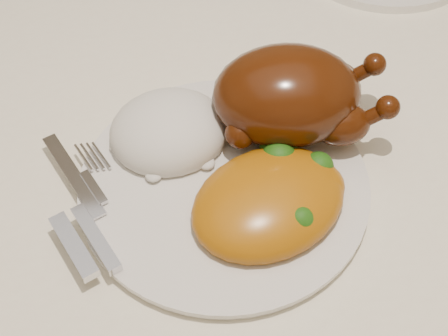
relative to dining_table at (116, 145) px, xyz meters
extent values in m
cube|color=brown|center=(0.00, 0.00, 0.07)|extent=(1.60, 0.90, 0.04)
cube|color=white|center=(0.00, 0.00, 0.10)|extent=(1.72, 1.02, 0.01)
cylinder|color=white|center=(0.11, -0.16, 0.11)|extent=(0.30, 0.30, 0.01)
ellipsoid|color=#481D07|center=(0.18, -0.10, 0.16)|extent=(0.15, 0.12, 0.09)
ellipsoid|color=#481D07|center=(0.17, -0.11, 0.18)|extent=(0.07, 0.06, 0.04)
ellipsoid|color=#481D07|center=(0.22, -0.14, 0.14)|extent=(0.05, 0.04, 0.04)
sphere|color=#481D07|center=(0.26, -0.14, 0.17)|extent=(0.02, 0.02, 0.02)
ellipsoid|color=#481D07|center=(0.23, -0.08, 0.14)|extent=(0.05, 0.04, 0.04)
sphere|color=#481D07|center=(0.27, -0.08, 0.17)|extent=(0.02, 0.02, 0.02)
sphere|color=#481D07|center=(0.13, -0.13, 0.14)|extent=(0.03, 0.03, 0.03)
sphere|color=#481D07|center=(0.13, -0.07, 0.14)|extent=(0.03, 0.03, 0.03)
ellipsoid|color=white|center=(0.06, -0.10, 0.13)|extent=(0.13, 0.12, 0.06)
ellipsoid|color=#B0610B|center=(0.14, -0.20, 0.12)|extent=(0.18, 0.16, 0.05)
ellipsoid|color=#B0610B|center=(0.18, -0.19, 0.13)|extent=(0.07, 0.06, 0.03)
ellipsoid|color=#113B09|center=(0.19, -0.17, 0.13)|extent=(0.03, 0.03, 0.03)
ellipsoid|color=#113B09|center=(0.12, -0.22, 0.13)|extent=(0.03, 0.03, 0.02)
ellipsoid|color=#113B09|center=(0.15, -0.20, 0.13)|extent=(0.03, 0.03, 0.03)
ellipsoid|color=#113B09|center=(0.16, -0.14, 0.13)|extent=(0.04, 0.04, 0.03)
ellipsoid|color=#113B09|center=(0.12, -0.20, 0.13)|extent=(0.03, 0.03, 0.03)
ellipsoid|color=#113B09|center=(0.11, -0.20, 0.13)|extent=(0.03, 0.03, 0.03)
ellipsoid|color=#113B09|center=(0.16, -0.16, 0.13)|extent=(0.04, 0.04, 0.04)
ellipsoid|color=#113B09|center=(0.16, -0.18, 0.13)|extent=(0.02, 0.02, 0.02)
ellipsoid|color=#113B09|center=(0.14, -0.17, 0.13)|extent=(0.03, 0.03, 0.03)
ellipsoid|color=#113B09|center=(0.16, -0.23, 0.13)|extent=(0.03, 0.03, 0.03)
ellipsoid|color=#113B09|center=(0.16, -0.19, 0.13)|extent=(0.03, 0.03, 0.03)
ellipsoid|color=#113B09|center=(0.13, -0.20, 0.13)|extent=(0.03, 0.03, 0.02)
cube|color=silver|center=(-0.03, -0.13, 0.12)|extent=(0.06, 0.11, 0.00)
cube|color=silver|center=(-0.03, -0.21, 0.12)|extent=(0.04, 0.07, 0.01)
cube|color=silver|center=(-0.01, -0.21, 0.12)|extent=(0.04, 0.07, 0.01)
cube|color=silver|center=(-0.01, -0.13, 0.12)|extent=(0.04, 0.08, 0.00)
camera|label=1|loc=(0.05, -0.51, 0.57)|focal=50.00mm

